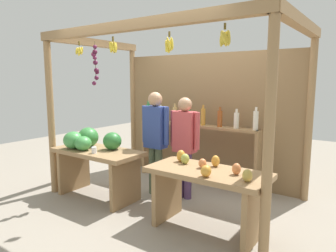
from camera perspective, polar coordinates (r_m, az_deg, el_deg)
The scene contains 7 objects.
ground_plane at distance 4.79m, azimuth 1.32°, elevation -12.71°, with size 12.00×12.00×0.00m, color gray.
market_stall at distance 4.86m, azimuth 4.29°, elevation 4.52°, with size 3.41×1.99×2.42m.
fruit_counter_left at distance 4.70m, azimuth -13.58°, elevation -4.77°, with size 1.38×0.68×1.02m.
fruit_counter_right at distance 3.60m, azimuth 7.24°, elevation -10.76°, with size 1.38×0.64×0.87m.
bottle_shelf_unit at distance 5.17m, azimuth 5.28°, elevation -1.62°, with size 2.19×0.22×1.36m.
vendor_man at distance 4.60m, azimuth -2.35°, elevation -1.53°, with size 0.48×0.21×1.56m.
vendor_woman at distance 4.47m, azimuth 3.10°, elevation -2.47°, with size 0.48×0.20×1.49m.
Camera 1 is at (2.47, -3.72, 1.73)m, focal length 32.95 mm.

